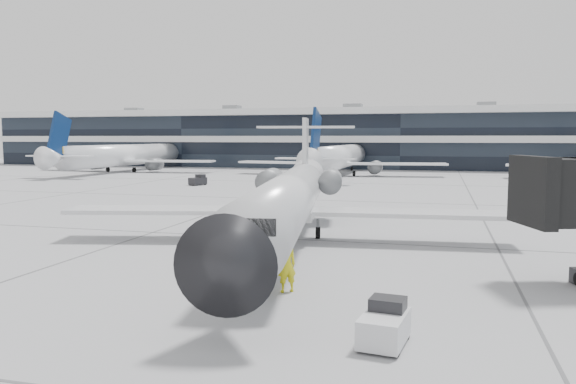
% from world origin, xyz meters
% --- Properties ---
extents(ground, '(220.00, 220.00, 0.00)m').
position_xyz_m(ground, '(0.00, 0.00, 0.00)').
color(ground, gray).
rests_on(ground, ground).
extents(terminal, '(170.00, 22.00, 10.00)m').
position_xyz_m(terminal, '(0.00, 82.00, 5.00)').
color(terminal, black).
rests_on(terminal, ground).
extents(bg_jet_left, '(32.00, 40.00, 9.60)m').
position_xyz_m(bg_jet_left, '(-45.00, 55.00, 0.00)').
color(bg_jet_left, white).
rests_on(bg_jet_left, ground).
extents(bg_jet_center, '(32.00, 40.00, 9.60)m').
position_xyz_m(bg_jet_center, '(-8.00, 55.00, 0.00)').
color(bg_jet_center, white).
rests_on(bg_jet_center, ground).
extents(regional_jet, '(25.29, 31.54, 7.30)m').
position_xyz_m(regional_jet, '(-1.13, -0.79, 2.49)').
color(regional_jet, silver).
rests_on(regional_jet, ground).
extents(ramp_worker, '(0.90, 0.85, 2.07)m').
position_xyz_m(ramp_worker, '(1.47, -10.72, 1.03)').
color(ramp_worker, yellow).
rests_on(ramp_worker, ground).
extents(baggage_tug, '(1.40, 2.09, 1.25)m').
position_xyz_m(baggage_tug, '(5.56, -15.18, 0.56)').
color(baggage_tug, silver).
rests_on(baggage_tug, ground).
extents(traffic_cone, '(0.41, 0.41, 0.50)m').
position_xyz_m(traffic_cone, '(-5.01, 15.31, 0.24)').
color(traffic_cone, '#E1570B').
rests_on(traffic_cone, ground).
extents(far_tug, '(1.91, 2.37, 1.31)m').
position_xyz_m(far_tug, '(-21.53, 32.26, 0.59)').
color(far_tug, black).
rests_on(far_tug, ground).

